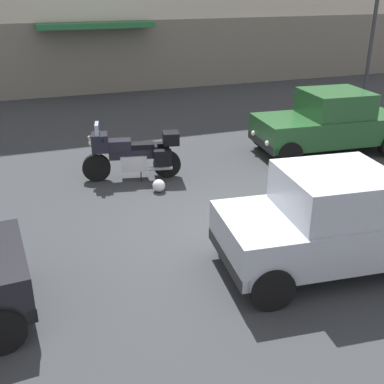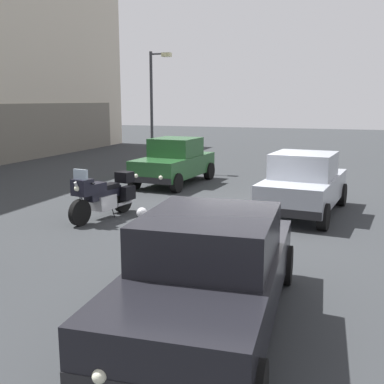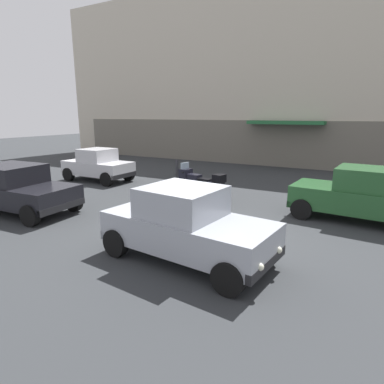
{
  "view_description": "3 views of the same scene",
  "coord_description": "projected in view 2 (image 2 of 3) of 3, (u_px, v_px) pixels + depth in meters",
  "views": [
    {
      "loc": [
        -3.6,
        -6.9,
        4.24
      ],
      "look_at": [
        -0.79,
        0.86,
        0.61
      ],
      "focal_mm": 45.01,
      "sensor_mm": 36.0,
      "label": 1
    },
    {
      "loc": [
        -11.71,
        -2.67,
        2.98
      ],
      "look_at": [
        -0.79,
        1.15,
        0.73
      ],
      "focal_mm": 44.4,
      "sensor_mm": 36.0,
      "label": 2
    },
    {
      "loc": [
        4.25,
        -7.26,
        3.16
      ],
      "look_at": [
        -0.56,
        1.36,
        0.82
      ],
      "focal_mm": 30.66,
      "sensor_mm": 36.0,
      "label": 3
    }
  ],
  "objects": [
    {
      "name": "car_wagon_end",
      "position": [
        304.0,
        184.0,
        12.45
      ],
      "size": [
        3.99,
        2.13,
        1.64
      ],
      "rotation": [
        0.0,
        0.0,
        -0.1
      ],
      "color": "#9EA3AD",
      "rests_on": "ground"
    },
    {
      "name": "car_sedan_far",
      "position": [
        210.0,
        271.0,
        6.19
      ],
      "size": [
        4.66,
        2.17,
        1.56
      ],
      "rotation": [
        0.0,
        0.0,
        3.21
      ],
      "color": "black",
      "rests_on": "ground"
    },
    {
      "name": "helmet",
      "position": [
        142.0,
        213.0,
        12.13
      ],
      "size": [
        0.28,
        0.28,
        0.28
      ],
      "primitive_type": "sphere",
      "color": "silver",
      "rests_on": "ground"
    },
    {
      "name": "car_hatchback_near",
      "position": [
        174.0,
        161.0,
        16.99
      ],
      "size": [
        3.97,
        2.05,
        1.64
      ],
      "rotation": [
        0.0,
        0.0,
        3.06
      ],
      "color": "#235128",
      "rests_on": "ground"
    },
    {
      "name": "motorcycle",
      "position": [
        103.0,
        194.0,
        12.03
      ],
      "size": [
        2.24,
        0.98,
        1.36
      ],
      "rotation": [
        0.0,
        0.0,
        2.94
      ],
      "color": "black",
      "rests_on": "ground"
    },
    {
      "name": "streetlamp_curbside",
      "position": [
        155.0,
        100.0,
        19.71
      ],
      "size": [
        0.28,
        0.94,
        4.93
      ],
      "color": "#2D2D33",
      "rests_on": "ground"
    },
    {
      "name": "ground_plane",
      "position": [
        244.0,
        217.0,
        12.28
      ],
      "size": [
        80.0,
        80.0,
        0.0
      ],
      "primitive_type": "plane",
      "color": "#2D3033"
    }
  ]
}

